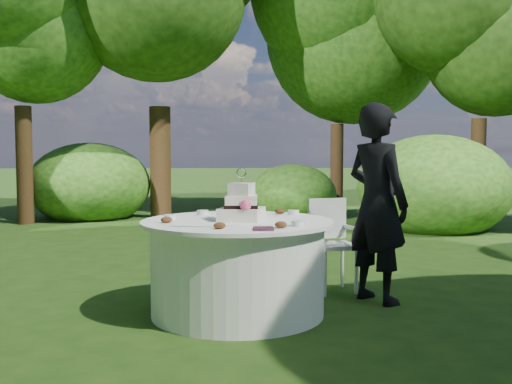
% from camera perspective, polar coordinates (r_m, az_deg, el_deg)
% --- Properties ---
extents(ground, '(80.00, 80.00, 0.00)m').
position_cam_1_polar(ground, '(5.00, -1.75, -11.52)').
color(ground, '#1B3B10').
rests_on(ground, ground).
extents(napkins, '(0.14, 0.14, 0.02)m').
position_cam_1_polar(napkins, '(4.27, 0.72, -3.51)').
color(napkins, '#431C30').
rests_on(napkins, table).
extents(feather_plume, '(0.48, 0.07, 0.01)m').
position_cam_1_polar(feather_plume, '(4.47, -5.16, -3.22)').
color(feather_plume, silver).
rests_on(feather_plume, table).
extents(guest, '(0.70, 0.76, 1.75)m').
position_cam_1_polar(guest, '(5.35, 11.47, -1.05)').
color(guest, black).
rests_on(guest, ground).
extents(table, '(1.56, 1.56, 0.77)m').
position_cam_1_polar(table, '(4.91, -1.76, -7.15)').
color(table, white).
rests_on(table, ground).
extents(cake, '(0.41, 0.41, 0.43)m').
position_cam_1_polar(cake, '(4.82, -1.39, -1.40)').
color(cake, white).
rests_on(cake, table).
extents(chair, '(0.47, 0.47, 0.87)m').
position_cam_1_polar(chair, '(5.75, 7.16, -4.25)').
color(chair, silver).
rests_on(chair, ground).
extents(votives, '(1.15, 0.93, 0.04)m').
position_cam_1_polar(votives, '(4.98, -1.54, -2.30)').
color(votives, white).
rests_on(votives, table).
extents(petal_cups, '(1.03, 1.07, 0.05)m').
position_cam_1_polar(petal_cups, '(4.67, -1.75, -2.67)').
color(petal_cups, '#562D16').
rests_on(petal_cups, table).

